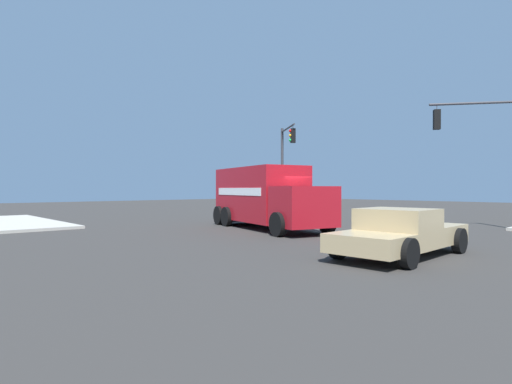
# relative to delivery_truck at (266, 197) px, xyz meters

# --- Properties ---
(ground_plane) EXTENTS (100.00, 100.00, 0.00)m
(ground_plane) POSITION_rel_delivery_truck_xyz_m (-1.21, -0.43, -1.55)
(ground_plane) COLOR #33302D
(delivery_truck) EXTENTS (8.17, 4.51, 3.00)m
(delivery_truck) POSITION_rel_delivery_truck_xyz_m (0.00, 0.00, 0.00)
(delivery_truck) COLOR #AD141E
(delivery_truck) RESTS_ON ground
(traffic_light_primary) EXTENTS (3.51, 2.74, 6.11)m
(traffic_light_primary) POSITION_rel_delivery_truck_xyz_m (-7.79, -7.43, 2.61)
(traffic_light_primary) COLOR #38383D
(traffic_light_primary) RESTS_ON sidewalk_corner_near
(traffic_light_secondary) EXTENTS (3.24, 2.21, 6.46)m
(traffic_light_secondary) POSITION_rel_delivery_truck_xyz_m (5.92, -7.56, 2.65)
(traffic_light_secondary) COLOR #38383D
(traffic_light_secondary) RESTS_ON ground
(pickup_tan) EXTENTS (2.45, 5.29, 1.38)m
(pickup_tan) POSITION_rel_delivery_truck_xyz_m (-8.57, 2.77, -0.82)
(pickup_tan) COLOR tan
(pickup_tan) RESTS_ON ground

